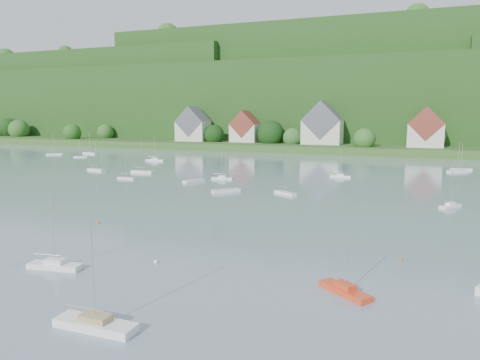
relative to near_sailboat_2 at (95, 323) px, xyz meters
name	(u,v)px	position (x,y,z in m)	size (l,w,h in m)	color
far_shore_strip	(316,145)	(-19.40, 175.26, 1.04)	(600.00, 60.00, 3.00)	#2A511E
forested_ridge	(342,101)	(-19.00, 243.82, 22.42)	(620.00, 181.22, 69.89)	#1E4215
village_building_0	(193,127)	(-74.40, 162.26, 9.05)	(14.00, 10.40, 16.00)	silver
village_building_1	(245,129)	(-49.40, 164.26, 8.29)	(12.00, 9.36, 14.00)	silver
village_building_2	(322,127)	(-14.40, 163.26, 9.81)	(16.00, 11.44, 18.00)	silver
village_building_3	(426,130)	(25.60, 161.26, 8.97)	(13.00, 10.40, 15.50)	silver
near_sailboat_2	(95,323)	(0.00, 0.00, 0.00)	(6.70, 1.91, 9.03)	white
near_sailboat_3	(55,265)	(-12.81, 9.42, -0.04)	(5.98, 2.51, 7.82)	white
near_sailboat_5	(345,289)	(16.74, 13.73, -0.05)	(5.26, 4.51, 7.35)	red
mooring_buoy_1	(156,263)	(-3.87, 14.88, -0.46)	(0.45, 0.45, 0.45)	white
mooring_buoy_2	(401,261)	(21.23, 25.38, -0.46)	(0.39, 0.39, 0.39)	orange
mooring_buoy_3	(98,223)	(-21.35, 27.19, -0.46)	(0.43, 0.43, 0.43)	orange
far_sailboat_cluster	(252,171)	(-19.47, 90.00, -0.10)	(200.47, 62.92, 8.71)	white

